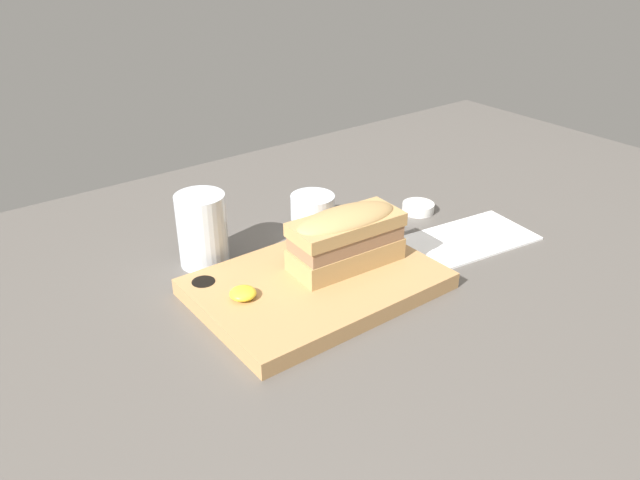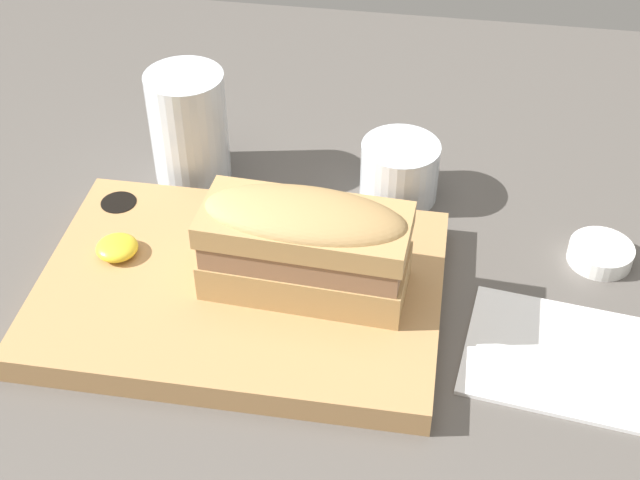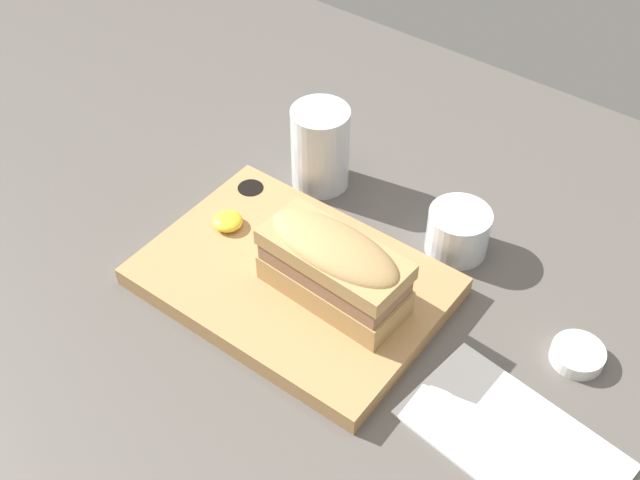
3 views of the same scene
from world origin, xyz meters
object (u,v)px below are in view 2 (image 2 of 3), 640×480
object	(u,v)px
water_glass	(190,133)
napkin	(600,365)
serving_board	(240,290)
wine_glass	(399,172)
condiment_dish	(601,253)
sandwich	(305,242)

from	to	relation	value
water_glass	napkin	size ratio (longest dim) A/B	0.50
serving_board	water_glass	size ratio (longest dim) A/B	2.96
wine_glass	condiment_dish	bearing A→B (deg)	-19.87
sandwich	condiment_dish	world-z (taller)	sandwich
serving_board	napkin	size ratio (longest dim) A/B	1.49
wine_glass	napkin	xyz separation A→B (cm)	(18.44, -20.30, -2.59)
wine_glass	condiment_dish	xyz separation A→B (cm)	(19.37, -7.00, -1.94)
wine_glass	serving_board	bearing A→B (deg)	-125.26
sandwich	water_glass	distance (cm)	22.91
sandwich	wine_glass	distance (cm)	18.89
wine_glass	napkin	bearing A→B (deg)	-47.75
serving_board	napkin	distance (cm)	30.89
napkin	wine_glass	bearing A→B (deg)	132.25
serving_board	condiment_dish	bearing A→B (deg)	18.16
sandwich	water_glass	bearing A→B (deg)	130.65
napkin	serving_board	bearing A→B (deg)	174.57
napkin	condiment_dish	xyz separation A→B (cm)	(0.92, 13.31, 0.66)
water_glass	napkin	distance (cm)	45.00
water_glass	wine_glass	world-z (taller)	water_glass
serving_board	water_glass	world-z (taller)	water_glass
wine_glass	condiment_dish	size ratio (longest dim) A/B	1.32
water_glass	napkin	bearing A→B (deg)	-27.21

